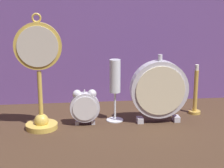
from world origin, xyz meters
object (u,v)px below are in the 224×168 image
object	(u,v)px
champagne_flute	(115,82)
brass_candlestick	(195,97)
pocket_watch_on_stand	(39,77)
alarm_clock_twin_bell	(85,106)
mantel_clock_silver	(159,90)

from	to	relation	value
champagne_flute	brass_candlestick	bearing A→B (deg)	8.13
pocket_watch_on_stand	alarm_clock_twin_bell	distance (m)	0.18
alarm_clock_twin_bell	brass_candlestick	xyz separation A→B (m)	(0.39, 0.07, -0.00)
pocket_watch_on_stand	mantel_clock_silver	world-z (taller)	pocket_watch_on_stand
pocket_watch_on_stand	brass_candlestick	distance (m)	0.55
pocket_watch_on_stand	brass_candlestick	size ratio (longest dim) A/B	2.05
pocket_watch_on_stand	mantel_clock_silver	distance (m)	0.39
champagne_flute	brass_candlestick	world-z (taller)	champagne_flute
pocket_watch_on_stand	champagne_flute	size ratio (longest dim) A/B	1.74
alarm_clock_twin_bell	mantel_clock_silver	bearing A→B (deg)	-0.30
alarm_clock_twin_bell	champagne_flute	distance (m)	0.13
alarm_clock_twin_bell	champagne_flute	xyz separation A→B (m)	(0.10, 0.03, 0.07)
mantel_clock_silver	brass_candlestick	distance (m)	0.17
alarm_clock_twin_bell	champagne_flute	world-z (taller)	champagne_flute
alarm_clock_twin_bell	brass_candlestick	size ratio (longest dim) A/B	0.67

